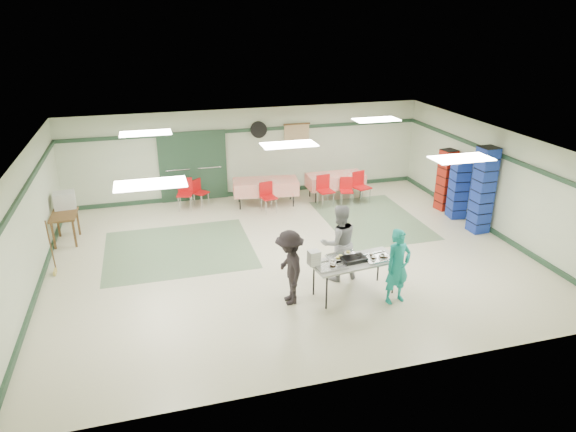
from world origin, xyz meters
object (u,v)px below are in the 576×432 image
object	(u,v)px
chair_a	(346,188)
crate_stack_blue_a	(458,189)
office_printer	(65,200)
broom	(51,246)
dining_table_a	(335,180)
chair_loose_a	(199,190)
crate_stack_blue_b	(483,190)
chair_d	(267,194)
chair_c	(360,184)
chair_loose_b	(185,190)
serving_table	(355,263)
volunteer_dark	(290,268)
printer_table	(64,218)
volunteer_teal	(398,266)
volunteer_grey	(339,243)
crate_stack_red	(446,180)
chair_b	(324,187)
dining_table_b	(266,186)

from	to	relation	value
chair_a	crate_stack_blue_a	world-z (taller)	crate_stack_blue_a
office_printer	broom	size ratio (longest dim) A/B	0.40
crate_stack_blue_a	broom	xyz separation A→B (m)	(-10.38, -0.52, -0.16)
dining_table_a	office_printer	distance (m)	7.66
dining_table_a	chair_loose_a	world-z (taller)	chair_loose_a
chair_a	crate_stack_blue_b	world-z (taller)	crate_stack_blue_b
chair_d	broom	xyz separation A→B (m)	(-5.41, -2.39, 0.13)
chair_c	chair_loose_b	xyz separation A→B (m)	(-5.11, 0.85, -0.02)
serving_table	volunteer_dark	size ratio (longest dim) A/B	1.20
crate_stack_blue_b	chair_c	bearing A→B (deg)	126.03
chair_loose_a	chair_loose_b	bearing A→B (deg)	159.10
chair_a	chair_loose_b	distance (m)	4.75
chair_loose_b	chair_a	bearing A→B (deg)	1.75
printer_table	broom	bearing A→B (deg)	-91.65
dining_table_a	chair_loose_a	bearing A→B (deg)	173.74
chair_a	printer_table	size ratio (longest dim) A/B	0.86
serving_table	broom	world-z (taller)	broom
serving_table	chair_c	world-z (taller)	chair_c
serving_table	broom	distance (m)	6.55
volunteer_teal	chair_loose_b	distance (m)	7.27
printer_table	office_printer	size ratio (longest dim) A/B	1.84
printer_table	crate_stack_blue_a	bearing A→B (deg)	-5.48
volunteer_grey	crate_stack_red	distance (m)	5.39
chair_b	crate_stack_blue_a	size ratio (longest dim) A/B	0.56
chair_d	crate_stack_red	world-z (taller)	crate_stack_red
volunteer_teal	chair_d	distance (m)	5.64
volunteer_teal	broom	distance (m)	7.39
chair_d	chair_loose_b	distance (m)	2.41
dining_table_a	chair_d	distance (m)	2.35
volunteer_teal	dining_table_b	bearing A→B (deg)	90.46
chair_b	office_printer	xyz separation A→B (m)	(-7.06, -0.23, 0.38)
serving_table	office_printer	xyz separation A→B (m)	(-5.93, 4.78, 0.23)
dining_table_a	crate_stack_blue_a	xyz separation A→B (m)	(2.69, -2.43, 0.25)
serving_table	chair_b	bearing A→B (deg)	70.04
volunteer_dark	dining_table_a	xyz separation A→B (m)	(3.02, 5.51, -0.20)
broom	crate_stack_blue_b	bearing A→B (deg)	-1.13
volunteer_grey	volunteer_dark	world-z (taller)	volunteer_grey
volunteer_dark	dining_table_b	xyz separation A→B (m)	(0.82, 5.51, -0.20)
printer_table	chair_d	bearing A→B (deg)	8.40
office_printer	crate_stack_blue_a	bearing A→B (deg)	-14.86
volunteer_grey	chair_d	xyz separation A→B (m)	(-0.53, 4.28, -0.31)
crate_stack_red	office_printer	size ratio (longest dim) A/B	3.49
volunteer_grey	office_printer	distance (m)	7.13
volunteer_grey	crate_stack_red	world-z (taller)	crate_stack_red
chair_c	chair_loose_a	distance (m)	4.81
crate_stack_blue_a	office_printer	size ratio (longest dim) A/B	3.22
dining_table_a	volunteer_teal	bearing A→B (deg)	-99.12
dining_table_b	office_printer	distance (m)	5.48
broom	serving_table	bearing A→B (deg)	-21.83
dining_table_b	crate_stack_red	size ratio (longest dim) A/B	1.11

